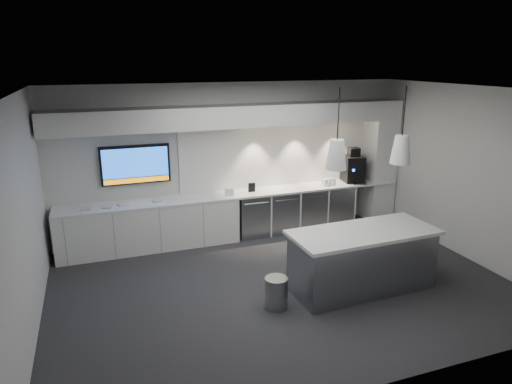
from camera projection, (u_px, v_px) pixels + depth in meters
name	position (u px, v px, depth m)	size (l,w,h in m)	color
floor	(282.00, 284.00, 7.20)	(7.00, 7.00, 0.00)	#2B2B2E
ceiling	(285.00, 90.00, 6.35)	(7.00, 7.00, 0.00)	black
wall_back	(234.00, 160.00, 9.03)	(7.00, 7.00, 0.00)	silver
wall_front	(383.00, 261.00, 4.52)	(7.00, 7.00, 0.00)	silver
wall_left	(23.00, 221.00, 5.63)	(7.00, 7.00, 0.00)	silver
wall_right	(469.00, 174.00, 7.91)	(7.00, 7.00, 0.00)	silver
back_counter	(239.00, 194.00, 8.91)	(6.80, 0.65, 0.04)	white
left_base_cabinets	(150.00, 226.00, 8.47)	(3.30, 0.63, 0.86)	white
fridge_unit_a	(251.00, 215.00, 9.12)	(0.60, 0.61, 0.85)	gray
fridge_unit_b	(280.00, 211.00, 9.33)	(0.60, 0.61, 0.85)	gray
fridge_unit_c	(308.00, 208.00, 9.53)	(0.60, 0.61, 0.85)	gray
fridge_unit_d	(335.00, 205.00, 9.74)	(0.60, 0.61, 0.85)	gray
backsplash	(290.00, 153.00, 9.39)	(4.60, 0.03, 1.30)	white
soffit	(238.00, 116.00, 8.50)	(6.90, 0.60, 0.40)	white
column	(379.00, 161.00, 9.86)	(0.55, 0.55, 2.60)	white
wall_tv	(136.00, 165.00, 8.35)	(1.25, 0.07, 0.72)	black
island	(362.00, 260.00, 6.96)	(2.27, 1.03, 0.95)	gray
bin	(276.00, 293.00, 6.48)	(0.33, 0.33, 0.46)	gray
coffee_machine	(353.00, 168.00, 9.68)	(0.47, 0.62, 0.73)	black
sign_black	(252.00, 187.00, 8.96)	(0.14, 0.02, 0.18)	black
sign_white	(229.00, 192.00, 8.72)	(0.18, 0.02, 0.14)	white
cup_cluster	(329.00, 182.00, 9.41)	(0.27, 0.17, 0.15)	white
tray_a	(86.00, 209.00, 7.91)	(0.16, 0.16, 0.03)	#BBBBBB
tray_b	(108.00, 207.00, 8.04)	(0.16, 0.16, 0.03)	#BBBBBB
tray_c	(123.00, 205.00, 8.16)	(0.16, 0.16, 0.03)	#BBBBBB
tray_d	(157.00, 201.00, 8.37)	(0.16, 0.16, 0.03)	#BBBBBB
pendant_left	(336.00, 154.00, 6.31)	(0.29, 0.29, 1.12)	white
pendant_right	(401.00, 149.00, 6.66)	(0.29, 0.29, 1.12)	white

